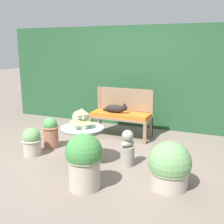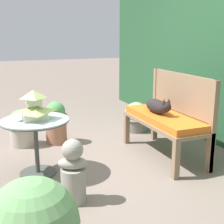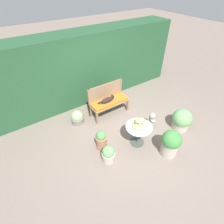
# 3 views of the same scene
# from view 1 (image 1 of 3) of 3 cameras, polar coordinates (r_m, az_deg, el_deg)

# --- Properties ---
(ground) EXTENTS (30.00, 30.00, 0.00)m
(ground) POSITION_cam_1_polar(r_m,az_deg,el_deg) (4.80, -3.03, -8.65)
(ground) COLOR #75665B
(foliage_hedge_back) EXTENTS (6.40, 0.89, 2.23)m
(foliage_hedge_back) POSITION_cam_1_polar(r_m,az_deg,el_deg) (6.68, 5.85, 7.35)
(foliage_hedge_back) COLOR #234C2D
(foliage_hedge_back) RESTS_ON ground
(garden_bench) EXTENTS (1.20, 0.47, 0.50)m
(garden_bench) POSITION_cam_1_polar(r_m,az_deg,el_deg) (5.59, 1.78, -0.94)
(garden_bench) COLOR #7F664C
(garden_bench) RESTS_ON ground
(bench_backrest) EXTENTS (1.20, 0.06, 0.96)m
(bench_backrest) POSITION_cam_1_polar(r_m,az_deg,el_deg) (5.73, 2.59, 2.00)
(bench_backrest) COLOR #7F664C
(bench_backrest) RESTS_ON ground
(cat) EXTENTS (0.53, 0.18, 0.21)m
(cat) POSITION_cam_1_polar(r_m,az_deg,el_deg) (5.55, 0.81, 0.69)
(cat) COLOR black
(cat) RESTS_ON garden_bench
(patio_table) EXTENTS (0.67, 0.67, 0.58)m
(patio_table) POSITION_cam_1_polar(r_m,az_deg,el_deg) (4.35, -6.06, -4.67)
(patio_table) COLOR #424742
(patio_table) RESTS_ON ground
(pagoda_birdhouse) EXTENTS (0.31, 0.31, 0.29)m
(pagoda_birdhouse) POSITION_cam_1_polar(r_m,az_deg,el_deg) (4.28, -6.14, -1.49)
(pagoda_birdhouse) COLOR beige
(pagoda_birdhouse) RESTS_ON patio_table
(garden_bust) EXTENTS (0.23, 0.29, 0.56)m
(garden_bust) POSITION_cam_1_polar(r_m,az_deg,el_deg) (4.31, 3.16, -7.48)
(garden_bust) COLOR gray
(garden_bust) RESTS_ON ground
(potted_plant_patio_mid) EXTENTS (0.55, 0.55, 0.62)m
(potted_plant_patio_mid) POSITION_cam_1_polar(r_m,az_deg,el_deg) (3.73, 11.65, -10.80)
(potted_plant_patio_mid) COLOR #ADA393
(potted_plant_patio_mid) RESTS_ON ground
(potted_plant_bench_left) EXTENTS (0.47, 0.47, 0.73)m
(potted_plant_bench_left) POSITION_cam_1_polar(r_m,az_deg,el_deg) (3.61, -5.69, -9.73)
(potted_plant_bench_left) COLOR #ADA393
(potted_plant_bench_left) RESTS_ON ground
(potted_plant_hedge_corner) EXTENTS (0.40, 0.40, 0.43)m
(potted_plant_hedge_corner) POSITION_cam_1_polar(r_m,az_deg,el_deg) (6.23, -6.54, -1.73)
(potted_plant_hedge_corner) COLOR slate
(potted_plant_hedge_corner) RESTS_ON ground
(potted_plant_table_near) EXTENTS (0.33, 0.33, 0.47)m
(potted_plant_table_near) POSITION_cam_1_polar(r_m,az_deg,el_deg) (4.90, -15.98, -5.78)
(potted_plant_table_near) COLOR #ADA393
(potted_plant_table_near) RESTS_ON ground
(potted_plant_bench_right) EXTENTS (0.30, 0.30, 0.56)m
(potted_plant_bench_right) POSITION_cam_1_polar(r_m,az_deg,el_deg) (5.17, -12.34, -4.02)
(potted_plant_bench_right) COLOR #9E664C
(potted_plant_bench_right) RESTS_ON ground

